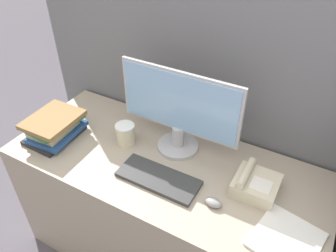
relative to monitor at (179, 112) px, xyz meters
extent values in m
cube|color=slate|center=(-0.01, 0.24, -0.22)|extent=(1.98, 0.04, 1.55)
cube|color=tan|center=(-0.01, -0.13, -0.61)|extent=(1.58, 0.68, 0.77)
cylinder|color=#B7B7BC|center=(0.00, 0.00, -0.21)|extent=(0.21, 0.21, 0.02)
cylinder|color=#B7B7BC|center=(0.00, 0.00, -0.15)|extent=(0.06, 0.06, 0.11)
cube|color=#B7B7BC|center=(0.00, 0.00, 0.05)|extent=(0.62, 0.02, 0.32)
cube|color=#8CB7E5|center=(0.00, -0.01, 0.05)|extent=(0.59, 0.01, 0.29)
cube|color=#333333|center=(0.03, -0.25, -0.21)|extent=(0.38, 0.16, 0.02)
ellipsoid|color=gray|center=(0.31, -0.26, -0.21)|extent=(0.07, 0.05, 0.03)
cylinder|color=beige|center=(-0.26, -0.10, -0.17)|extent=(0.09, 0.09, 0.11)
cylinder|color=white|center=(-0.26, -0.10, -0.11)|extent=(0.10, 0.10, 0.01)
cube|color=#262628|center=(-0.62, -0.25, -0.21)|extent=(0.21, 0.28, 0.02)
cube|color=#264C8C|center=(-0.60, -0.24, -0.19)|extent=(0.22, 0.29, 0.02)
cube|color=#C6B78C|center=(-0.61, -0.25, -0.16)|extent=(0.19, 0.23, 0.03)
cube|color=#38723F|center=(-0.61, -0.23, -0.13)|extent=(0.19, 0.29, 0.03)
cube|color=olive|center=(-0.61, -0.24, -0.11)|extent=(0.24, 0.28, 0.02)
cube|color=beige|center=(0.44, -0.10, -0.19)|extent=(0.19, 0.18, 0.07)
cube|color=white|center=(0.46, -0.12, -0.15)|extent=(0.09, 0.08, 0.00)
cylinder|color=beige|center=(0.39, -0.10, -0.14)|extent=(0.04, 0.18, 0.04)
cube|color=white|center=(0.62, -0.28, -0.22)|extent=(0.28, 0.29, 0.01)
camera|label=1|loc=(0.58, -1.14, 0.90)|focal=35.00mm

